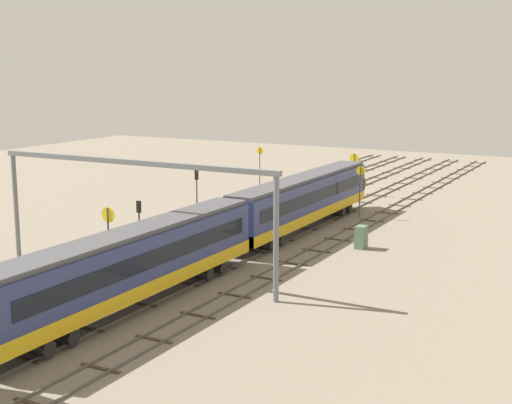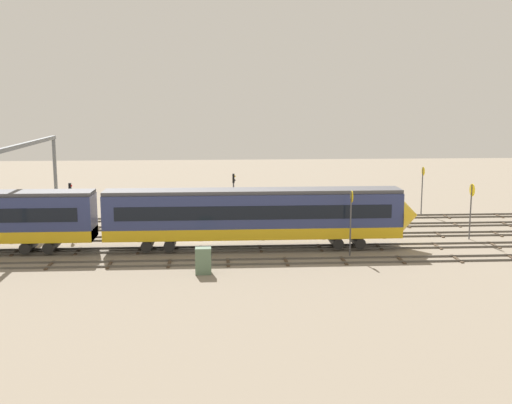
{
  "view_description": "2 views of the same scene",
  "coord_description": "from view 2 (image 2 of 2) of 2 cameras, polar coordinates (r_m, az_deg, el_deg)",
  "views": [
    {
      "loc": [
        -54.55,
        -31.4,
        14.71
      ],
      "look_at": [
        3.79,
        0.27,
        2.28
      ],
      "focal_mm": 50.93,
      "sensor_mm": 36.0,
      "label": 1
    },
    {
      "loc": [
        1.42,
        -54.76,
        12.41
      ],
      "look_at": [
        4.7,
        -2.28,
        3.58
      ],
      "focal_mm": 44.41,
      "sensor_mm": 36.0,
      "label": 2
    }
  ],
  "objects": [
    {
      "name": "overhead_gantry",
      "position": [
        57.31,
        -20.43,
        3.1
      ],
      "size": [
        0.4,
        23.09,
        8.41
      ],
      "color": "slate",
      "rests_on": "ground"
    },
    {
      "name": "speed_sign_mid_trackside",
      "position": [
        58.03,
        18.82,
        0.02
      ],
      "size": [
        0.14,
        1.09,
        4.91
      ],
      "color": "#4C4C51",
      "rests_on": "ground"
    },
    {
      "name": "speed_sign_far_trackside",
      "position": [
        49.74,
        8.55,
        -1.06
      ],
      "size": [
        0.14,
        0.91,
        5.17
      ],
      "color": "#4C4C51",
      "rests_on": "ground"
    },
    {
      "name": "track_with_train",
      "position": [
        51.98,
        -5.06,
        -4.24
      ],
      "size": [
        123.25,
        2.4,
        0.16
      ],
      "color": "#59544C",
      "rests_on": "ground"
    },
    {
      "name": "relay_cabinet",
      "position": [
        44.88,
        -4.77,
        -5.3
      ],
      "size": [
        1.14,
        0.8,
        1.88
      ],
      "color": "#597259",
      "rests_on": "ground"
    },
    {
      "name": "track_middle",
      "position": [
        56.15,
        -4.95,
        -3.2
      ],
      "size": [
        123.25,
        2.4,
        0.16
      ],
      "color": "#59544C",
      "rests_on": "ground"
    },
    {
      "name": "speed_sign_distant_end",
      "position": [
        69.12,
        14.76,
        1.63
      ],
      "size": [
        0.14,
        0.92,
        5.04
      ],
      "color": "#4C4C51",
      "rests_on": "ground"
    },
    {
      "name": "signal_light_trackside_departure",
      "position": [
        61.81,
        -2.03,
        0.97
      ],
      "size": [
        0.31,
        0.32,
        4.94
      ],
      "color": "#4C4C51",
      "rests_on": "ground"
    },
    {
      "name": "ground_plane",
      "position": [
        56.16,
        -4.95,
        -3.27
      ],
      "size": [
        139.25,
        139.25,
        0.0
      ],
      "primitive_type": "plane",
      "color": "gray"
    },
    {
      "name": "track_second_far",
      "position": [
        60.33,
        -4.86,
        -2.3
      ],
      "size": [
        123.25,
        2.4,
        0.16
      ],
      "color": "#59544C",
      "rests_on": "ground"
    },
    {
      "name": "track_far_background",
      "position": [
        64.53,
        -4.77,
        -1.52
      ],
      "size": [
        123.25,
        2.4,
        0.16
      ],
      "color": "#59544C",
      "rests_on": "ground"
    },
    {
      "name": "signal_light_trackside_approach",
      "position": [
        58.93,
        -16.34,
        0.06
      ],
      "size": [
        0.31,
        0.32,
        4.76
      ],
      "color": "#4C4C51",
      "rests_on": "ground"
    },
    {
      "name": "track_near_foreground",
      "position": [
        47.83,
        -5.18,
        -5.46
      ],
      "size": [
        123.25,
        2.4,
        0.16
      ],
      "color": "#59544C",
      "rests_on": "ground"
    }
  ]
}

